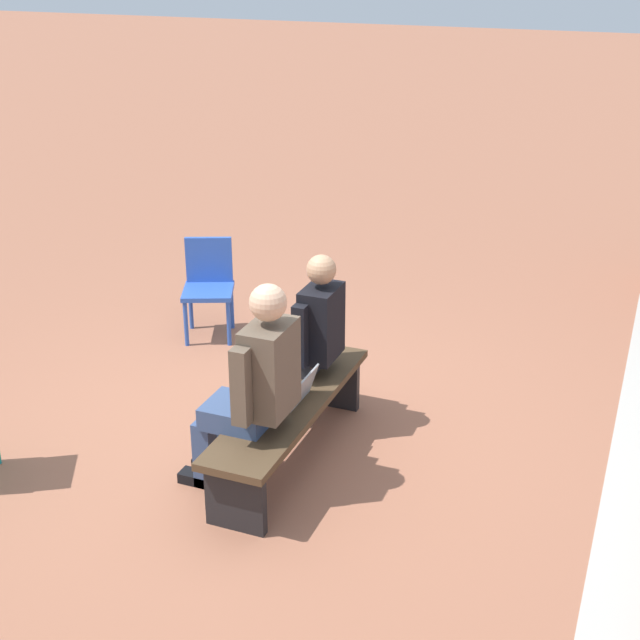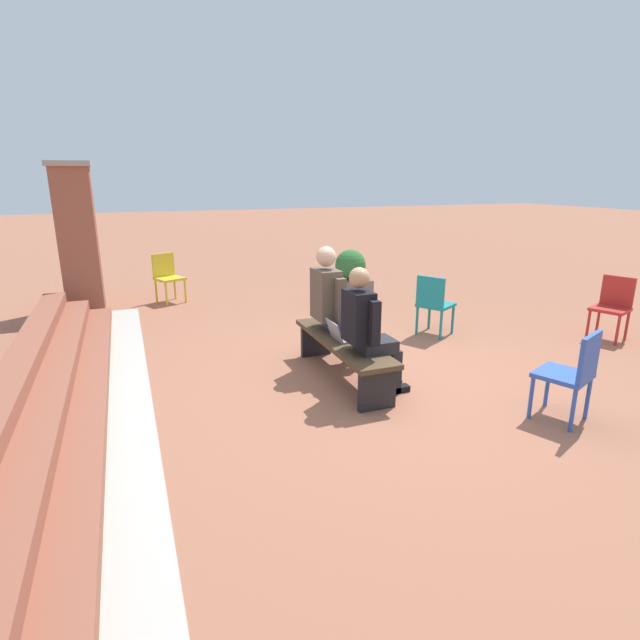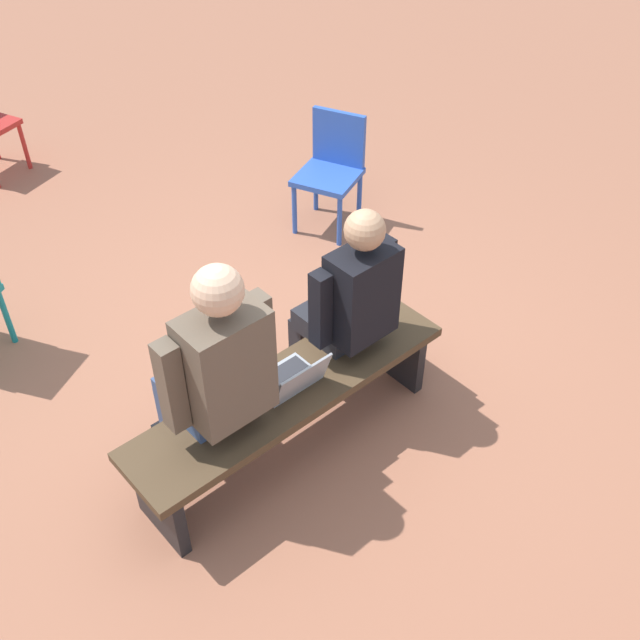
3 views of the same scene
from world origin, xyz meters
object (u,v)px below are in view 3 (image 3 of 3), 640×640
Objects in this scene: person_student at (347,303)px; plastic_chair_near_bench_right at (332,164)px; laptop at (292,379)px; bench at (290,399)px; person_adult at (214,373)px.

plastic_chair_near_bench_right is (-1.18, -1.41, -0.22)m from person_student.
laptop is at bearing 9.84° from person_student.
bench is at bearing 42.11° from plastic_chair_near_bench_right.
bench is 2.20m from plastic_chair_near_bench_right.
plastic_chair_near_bench_right is at bearing -145.07° from person_adult.
laptop is (-0.38, 0.08, -0.24)m from person_adult.
person_adult reaches higher than plastic_chair_near_bench_right.
person_student is 0.83m from person_adult.
person_adult is at bearing -0.38° from person_student.
person_student is at bearing 179.62° from person_adult.
person_adult reaches higher than person_student.
person_student reaches higher than laptop.
bench is at bearing 8.22° from person_student.
person_student is at bearing 49.99° from plastic_chair_near_bench_right.
person_adult is 4.35× the size of laptop.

